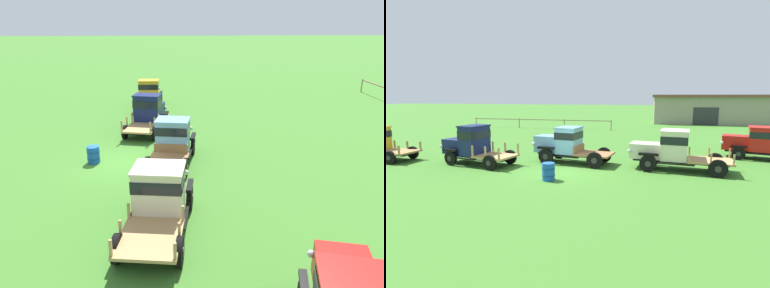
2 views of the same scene
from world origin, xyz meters
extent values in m
plane|color=#3D7528|center=(0.00, 0.00, 0.00)|extent=(240.00, 240.00, 0.00)
cube|color=gray|center=(14.69, 32.58, 1.88)|extent=(19.27, 7.53, 3.76)
cube|color=brown|center=(14.69, 32.58, 3.94)|extent=(19.87, 8.33, 0.36)
cube|color=#2D2D33|center=(11.80, 28.77, 1.20)|extent=(3.20, 0.08, 2.40)
cylinder|color=#997F60|center=(0.13, 19.79, 0.59)|extent=(0.12, 0.12, 1.18)
cylinder|color=#997F60|center=(-5.54, 19.99, 0.59)|extent=(0.12, 0.12, 1.18)
cylinder|color=#997F60|center=(-11.39, 19.97, 0.59)|extent=(0.12, 0.12, 1.18)
cylinder|color=#997F60|center=(-17.36, 19.91, 0.59)|extent=(0.12, 0.12, 1.18)
cube|color=#997F60|center=(-8.61, 19.94, 1.06)|extent=(17.70, 0.08, 0.10)
cylinder|color=black|center=(-10.17, -0.59, 0.39)|extent=(0.79, 0.18, 0.79)
cylinder|color=#2D2D2D|center=(-10.17, -0.69, 0.39)|extent=(0.28, 0.04, 0.28)
cylinder|color=black|center=(-10.13, 1.12, 0.39)|extent=(0.79, 0.18, 0.79)
cylinder|color=#2D2D2D|center=(-10.12, 1.21, 0.39)|extent=(0.28, 0.04, 0.28)
cube|color=black|center=(-12.00, 1.15, 0.45)|extent=(1.55, 0.18, 0.05)
cube|color=#9E7547|center=(-10.48, 0.27, 0.58)|extent=(2.25, 1.77, 0.10)
cube|color=#9E7547|center=(-11.45, 1.11, 0.88)|extent=(0.08, 0.08, 0.50)
cube|color=#9E7547|center=(-10.46, 1.08, 0.88)|extent=(0.08, 0.08, 0.50)
cube|color=#9E7547|center=(-9.51, -0.57, 0.88)|extent=(0.08, 0.08, 0.50)
cube|color=#9E7547|center=(-9.47, 1.06, 0.88)|extent=(0.08, 0.08, 0.50)
cylinder|color=black|center=(-6.59, 0.06, 0.41)|extent=(0.85, 0.33, 0.83)
cylinder|color=#2D2D2D|center=(-6.61, -0.04, 0.41)|extent=(0.29, 0.09, 0.29)
cylinder|color=black|center=(-6.24, 1.77, 0.41)|extent=(0.85, 0.33, 0.83)
cylinder|color=#2D2D2D|center=(-6.22, 1.87, 0.41)|extent=(0.29, 0.09, 0.29)
cylinder|color=black|center=(-3.79, -0.53, 0.41)|extent=(0.85, 0.33, 0.83)
cylinder|color=#2D2D2D|center=(-3.81, -0.62, 0.41)|extent=(0.29, 0.09, 0.29)
cylinder|color=black|center=(-3.44, 1.19, 0.41)|extent=(0.85, 0.33, 0.83)
cylinder|color=#2D2D2D|center=(-3.42, 1.28, 0.41)|extent=(0.29, 0.09, 0.29)
cube|color=black|center=(-5.14, 0.65, 0.50)|extent=(4.29, 1.80, 0.12)
cube|color=#141E51|center=(-6.64, 0.96, 0.99)|extent=(1.72, 1.51, 0.86)
cube|color=silver|center=(-7.34, 1.11, 0.94)|extent=(0.26, 0.95, 0.65)
sphere|color=silver|center=(-7.49, 0.47, 1.01)|extent=(0.20, 0.20, 0.20)
sphere|color=silver|center=(-7.22, 1.75, 1.01)|extent=(0.20, 0.20, 0.20)
cube|color=black|center=(-6.59, 0.06, 0.88)|extent=(0.97, 0.39, 0.12)
cube|color=black|center=(-6.24, 1.77, 0.88)|extent=(0.97, 0.39, 0.12)
cube|color=#141E51|center=(-5.40, 0.70, 1.38)|extent=(1.31, 1.71, 1.64)
cube|color=black|center=(-5.40, 0.70, 1.75)|extent=(1.35, 1.76, 0.46)
cube|color=#141E51|center=(-5.40, 0.70, 2.24)|extent=(1.42, 1.80, 0.08)
cube|color=black|center=(-5.48, -0.16, 0.48)|extent=(1.42, 0.43, 0.05)
cube|color=black|center=(-5.13, 1.52, 0.48)|extent=(1.42, 0.43, 0.05)
cube|color=tan|center=(-3.91, 0.39, 0.61)|extent=(2.35, 2.13, 0.10)
cube|color=tan|center=(-4.98, -0.24, 0.96)|extent=(0.09, 0.09, 0.61)
cube|color=tan|center=(-4.64, 1.39, 0.96)|extent=(0.09, 0.09, 0.61)
cube|color=tan|center=(-4.08, -0.42, 0.96)|extent=(0.09, 0.09, 0.61)
cube|color=tan|center=(-3.74, 1.21, 0.96)|extent=(0.09, 0.09, 0.61)
cube|color=tan|center=(-3.19, -0.61, 0.96)|extent=(0.09, 0.09, 0.61)
cube|color=tan|center=(-2.85, 1.02, 0.96)|extent=(0.09, 0.09, 0.61)
cylinder|color=black|center=(-1.38, 1.62, 0.46)|extent=(0.93, 0.28, 0.92)
cylinder|color=#2D2D2D|center=(-1.39, 1.53, 0.46)|extent=(0.32, 0.08, 0.32)
cylinder|color=black|center=(-1.12, 3.31, 0.46)|extent=(0.93, 0.28, 0.92)
cylinder|color=#2D2D2D|center=(-1.10, 3.39, 0.46)|extent=(0.32, 0.08, 0.32)
cylinder|color=black|center=(1.59, 1.16, 0.46)|extent=(0.93, 0.28, 0.92)
cylinder|color=#2D2D2D|center=(1.57, 1.07, 0.46)|extent=(0.32, 0.08, 0.32)
cylinder|color=black|center=(1.85, 2.85, 0.46)|extent=(0.93, 0.28, 0.92)
cylinder|color=#2D2D2D|center=(1.86, 2.93, 0.46)|extent=(0.32, 0.08, 0.32)
cube|color=black|center=(0.11, 2.25, 0.54)|extent=(4.39, 1.59, 0.12)
cube|color=#70A3D1|center=(-1.47, 2.49, 1.09)|extent=(1.64, 1.41, 0.97)
cube|color=silver|center=(-2.17, 2.60, 1.04)|extent=(0.20, 0.94, 0.73)
sphere|color=silver|center=(-2.28, 1.97, 1.11)|extent=(0.20, 0.20, 0.20)
sphere|color=silver|center=(-2.08, 3.24, 1.11)|extent=(0.20, 0.20, 0.20)
cube|color=black|center=(-1.38, 1.62, 0.97)|extent=(1.07, 0.36, 0.12)
cube|color=black|center=(-1.12, 3.31, 0.97)|extent=(1.07, 0.36, 0.12)
cube|color=#70A3D1|center=(-0.16, 2.29, 1.34)|extent=(1.38, 1.66, 1.47)
cube|color=black|center=(-0.16, 2.29, 1.67)|extent=(1.43, 1.71, 0.41)
cube|color=#70A3D1|center=(-0.16, 2.29, 2.11)|extent=(1.51, 1.75, 0.08)
cube|color=black|center=(-0.17, 1.45, 0.52)|extent=(1.63, 0.39, 0.05)
cube|color=black|center=(0.08, 3.10, 0.52)|extent=(1.63, 0.39, 0.05)
cube|color=olive|center=(1.42, 2.05, 0.65)|extent=(2.27, 2.03, 0.10)
cube|color=olive|center=(0.45, 2.20, 0.88)|extent=(0.33, 1.62, 0.44)
cylinder|color=black|center=(4.44, 1.13, 0.45)|extent=(0.91, 0.29, 0.89)
cylinder|color=#2D2D2D|center=(4.43, 1.02, 0.45)|extent=(0.31, 0.07, 0.31)
cylinder|color=black|center=(4.66, 2.94, 0.45)|extent=(0.91, 0.29, 0.89)
cylinder|color=#2D2D2D|center=(4.67, 3.05, 0.45)|extent=(0.31, 0.07, 0.31)
cylinder|color=black|center=(7.75, 0.73, 0.45)|extent=(0.91, 0.29, 0.89)
cylinder|color=#2D2D2D|center=(7.74, 0.62, 0.45)|extent=(0.31, 0.07, 0.31)
cylinder|color=black|center=(7.97, 2.54, 0.45)|extent=(0.91, 0.29, 0.89)
cylinder|color=#2D2D2D|center=(7.98, 2.65, 0.45)|extent=(0.31, 0.07, 0.31)
cube|color=black|center=(6.06, 1.85, 0.53)|extent=(4.87, 1.57, 0.12)
cube|color=beige|center=(4.30, 2.07, 0.99)|extent=(1.80, 1.47, 0.80)
cube|color=silver|center=(3.51, 2.16, 0.95)|extent=(0.18, 1.00, 0.60)
sphere|color=silver|center=(3.42, 1.48, 1.01)|extent=(0.20, 0.20, 0.20)
sphere|color=silver|center=(3.58, 2.84, 1.01)|extent=(0.20, 0.20, 0.20)
cube|color=black|center=(4.44, 1.13, 0.94)|extent=(1.04, 0.32, 0.12)
cube|color=black|center=(4.66, 2.94, 0.94)|extent=(1.04, 0.32, 0.12)
cube|color=beige|center=(5.77, 1.89, 1.34)|extent=(1.49, 1.75, 1.50)
cube|color=black|center=(5.77, 1.89, 1.68)|extent=(1.55, 1.79, 0.42)
cube|color=beige|center=(5.77, 1.89, 2.13)|extent=(1.63, 1.84, 0.08)
cube|color=black|center=(5.79, 0.98, 0.51)|extent=(1.83, 0.36, 0.05)
cube|color=black|center=(6.01, 2.76, 0.51)|extent=(1.83, 0.36, 0.05)
cube|color=tan|center=(7.53, 1.68, 0.64)|extent=(2.43, 2.08, 0.10)
cube|color=tan|center=(6.43, 0.94, 0.94)|extent=(0.09, 0.09, 0.50)
cube|color=tan|center=(6.64, 2.66, 0.94)|extent=(0.09, 0.09, 0.50)
cube|color=tan|center=(7.43, 0.82, 0.94)|extent=(0.09, 0.09, 0.50)
cube|color=tan|center=(7.63, 2.54, 0.94)|extent=(0.09, 0.09, 0.50)
cube|color=tan|center=(8.42, 0.70, 0.94)|extent=(0.09, 0.09, 0.50)
cube|color=tan|center=(8.63, 2.42, 0.94)|extent=(0.09, 0.09, 0.50)
cylinder|color=black|center=(9.88, 5.46, 0.40)|extent=(0.81, 0.36, 0.79)
cylinder|color=#2D2D2D|center=(9.85, 5.36, 0.40)|extent=(0.28, 0.10, 0.28)
cylinder|color=black|center=(10.31, 7.23, 0.40)|extent=(0.81, 0.36, 0.79)
cylinder|color=#2D2D2D|center=(10.34, 7.33, 0.40)|extent=(0.28, 0.10, 0.28)
cube|color=black|center=(11.68, 5.95, 0.48)|extent=(4.94, 2.13, 0.12)
cube|color=red|center=(9.87, 6.40, 0.99)|extent=(1.80, 1.60, 0.90)
cube|color=silver|center=(9.15, 6.58, 0.94)|extent=(0.30, 0.98, 0.67)
sphere|color=silver|center=(8.98, 5.92, 1.01)|extent=(0.20, 0.20, 0.20)
sphere|color=silver|center=(9.31, 7.24, 1.01)|extent=(0.20, 0.20, 0.20)
cube|color=black|center=(9.88, 5.46, 0.84)|extent=(0.93, 0.41, 0.12)
cube|color=black|center=(10.31, 7.23, 0.84)|extent=(0.93, 0.41, 0.12)
cube|color=red|center=(11.28, 6.05, 1.25)|extent=(1.70, 1.87, 1.44)
cube|color=black|center=(11.28, 6.05, 1.58)|extent=(1.76, 1.92, 0.40)
cube|color=red|center=(11.28, 6.05, 2.01)|extent=(1.84, 1.98, 0.08)
cube|color=black|center=(11.19, 5.16, 0.46)|extent=(1.87, 0.59, 0.05)
cube|color=black|center=(11.62, 6.89, 0.46)|extent=(1.87, 0.59, 0.05)
cylinder|color=#1951B2|center=(-0.12, -1.58, 0.42)|extent=(0.60, 0.60, 0.83)
cylinder|color=navy|center=(-0.12, -1.58, 0.58)|extent=(0.63, 0.63, 0.03)
cylinder|color=navy|center=(-0.12, -1.58, 0.25)|extent=(0.63, 0.63, 0.03)
camera|label=1|loc=(17.03, 2.53, 6.82)|focal=35.00mm
camera|label=2|loc=(4.42, -14.59, 3.94)|focal=28.00mm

